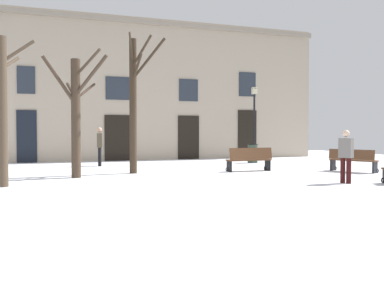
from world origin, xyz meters
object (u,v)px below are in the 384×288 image
(streetlamp, at_px, (254,115))
(litter_bin, at_px, (253,153))
(tree_center, at_px, (2,106))
(person_by_shop_door, at_px, (100,145))
(person_crossing_plaza, at_px, (346,154))
(bench_back_to_back_left, at_px, (353,160))
(bench_back_to_back_right, at_px, (249,159))
(tree_foreground, at_px, (76,112))
(tree_near_facade, at_px, (134,101))

(streetlamp, height_order, litter_bin, streetlamp)
(tree_center, bearing_deg, streetlamp, 32.62)
(tree_center, xyz_separation_m, person_by_shop_door, (3.27, 6.09, -1.28))
(tree_center, distance_m, person_crossing_plaza, 9.94)
(litter_bin, bearing_deg, bench_back_to_back_left, -73.78)
(bench_back_to_back_right, height_order, bench_back_to_back_left, bench_back_to_back_right)
(streetlamp, relative_size, person_crossing_plaza, 2.52)
(person_crossing_plaza, xyz_separation_m, person_by_shop_door, (-6.26, 8.53, 0.09))
(tree_foreground, distance_m, bench_back_to_back_left, 10.29)
(tree_near_facade, bearing_deg, bench_back_to_back_right, -8.14)
(litter_bin, distance_m, bench_back_to_back_right, 4.38)
(tree_foreground, height_order, person_by_shop_door, tree_foreground)
(bench_back_to_back_right, height_order, person_by_shop_door, person_by_shop_door)
(tree_foreground, relative_size, litter_bin, 4.51)
(bench_back_to_back_left, relative_size, person_crossing_plaza, 1.11)
(streetlamp, height_order, person_crossing_plaza, streetlamp)
(tree_near_facade, distance_m, streetlamp, 8.95)
(person_crossing_plaza, bearing_deg, person_by_shop_door, 9.40)
(bench_back_to_back_right, bearing_deg, bench_back_to_back_left, 158.08)
(streetlamp, relative_size, bench_back_to_back_left, 2.26)
(tree_foreground, xyz_separation_m, tree_near_facade, (2.08, 0.77, 0.45))
(tree_center, height_order, litter_bin, tree_center)
(streetlamp, bearing_deg, litter_bin, -119.10)
(bench_back_to_back_left, bearing_deg, person_by_shop_door, 29.30)
(litter_bin, bearing_deg, person_by_shop_door, 176.50)
(litter_bin, bearing_deg, tree_foreground, -154.88)
(person_crossing_plaza, bearing_deg, bench_back_to_back_right, -13.13)
(tree_foreground, relative_size, tree_near_facade, 0.84)
(tree_center, height_order, bench_back_to_back_right, tree_center)
(litter_bin, distance_m, person_by_shop_door, 7.34)
(tree_center, xyz_separation_m, streetlamp, (11.57, 7.40, 0.19))
(tree_foreground, bearing_deg, person_by_shop_door, 74.74)
(tree_near_facade, bearing_deg, bench_back_to_back_left, -14.46)
(streetlamp, xyz_separation_m, person_crossing_plaza, (-2.03, -9.85, -1.56))
(bench_back_to_back_left, bearing_deg, tree_near_facade, 47.76)
(tree_foreground, bearing_deg, streetlamp, 31.21)
(streetlamp, height_order, bench_back_to_back_right, streetlamp)
(streetlamp, distance_m, person_by_shop_door, 8.53)
(tree_center, distance_m, bench_back_to_back_left, 12.26)
(streetlamp, xyz_separation_m, litter_bin, (-0.98, -1.76, -1.96))
(tree_near_facade, distance_m, bench_back_to_back_left, 8.53)
(tree_near_facade, relative_size, person_by_shop_door, 2.89)
(litter_bin, bearing_deg, streetlamp, 60.90)
(litter_bin, distance_m, bench_back_to_back_left, 5.50)
(bench_back_to_back_right, distance_m, person_by_shop_door, 6.78)
(bench_back_to_back_left, bearing_deg, litter_bin, -11.56)
(tree_foreground, xyz_separation_m, person_crossing_plaza, (7.47, -4.09, -1.33))
(tree_foreground, height_order, litter_bin, tree_foreground)
(litter_bin, xyz_separation_m, person_by_shop_door, (-7.31, 0.45, 0.49))
(litter_bin, bearing_deg, tree_near_facade, -153.44)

